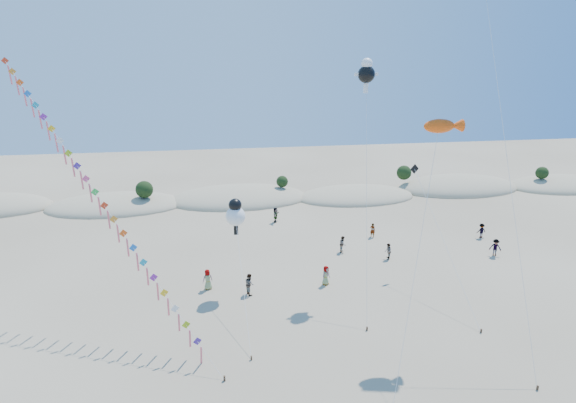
% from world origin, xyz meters
% --- Properties ---
extents(dune_ridge, '(145.30, 11.49, 5.57)m').
position_xyz_m(dune_ridge, '(1.06, 45.14, 0.11)').
color(dune_ridge, gray).
rests_on(dune_ridge, ground).
extents(kite_train, '(16.82, 17.93, 19.31)m').
position_xyz_m(kite_train, '(-11.67, 17.53, 10.05)').
color(kite_train, '#3F2D1E').
rests_on(kite_train, ground).
extents(fish_kite, '(7.19, 9.34, 15.23)m').
position_xyz_m(fish_kite, '(12.24, 12.60, 14.70)').
color(fish_kite, '#3F2D1E').
rests_on(fish_kite, ground).
extents(cartoon_kite_low, '(1.61, 11.05, 8.05)m').
position_xyz_m(cartoon_kite_low, '(-1.41, 19.97, 6.74)').
color(cartoon_kite_low, '#3F2D1E').
rests_on(cartoon_kite_low, ground).
extents(cartoon_kite_high, '(3.24, 10.73, 18.92)m').
position_xyz_m(cartoon_kite_high, '(9.74, 21.93, 17.73)').
color(cartoon_kite_high, '#3F2D1E').
rests_on(cartoon_kite_high, ground).
extents(dark_kite, '(1.32, 12.20, 9.77)m').
position_xyz_m(dark_kite, '(15.09, 18.87, 6.51)').
color(dark_kite, '#3F2D1E').
rests_on(dark_kite, ground).
extents(beachgoers, '(30.28, 18.35, 1.83)m').
position_xyz_m(beachgoers, '(9.90, 25.21, 0.86)').
color(beachgoers, slate).
rests_on(beachgoers, ground).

